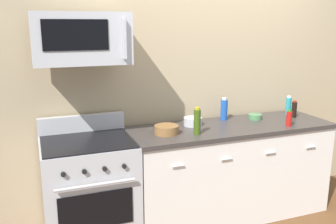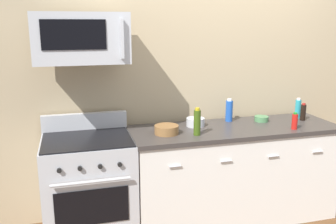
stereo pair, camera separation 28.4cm
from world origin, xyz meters
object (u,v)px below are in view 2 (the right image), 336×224
Objects in this scene: bottle_hot_sauce_red at (295,121)px; bottle_dish_soap at (298,109)px; microwave at (81,38)px; bottle_soy_sauce_dark at (303,112)px; bowl_steel_prep at (195,122)px; bottle_olive_oil at (197,122)px; bowl_green_glaze at (261,119)px; bowl_wooden_salad at (167,129)px; bottle_soda_blue at (229,111)px; range_oven at (90,188)px.

bottle_dish_soap reaches higher than bottle_hot_sauce_red.
bottle_soy_sauce_dark is at bearing -0.03° from microwave.
bottle_dish_soap is at bearing 2.68° from microwave.
bottle_soy_sauce_dark reaches higher than bowl_steel_prep.
bottle_olive_oil is 1.77× the size of bowl_green_glaze.
microwave reaches higher than bowl_wooden_salad.
bottle_soy_sauce_dark is at bearing -93.91° from bottle_dish_soap.
bottle_hot_sauce_red is 1.18m from bowl_wooden_salad.
bowl_steel_prep is (-1.11, 0.08, -0.04)m from bottle_soy_sauce_dark.
bowl_steel_prep reaches higher than bowl_green_glaze.
microwave is 3.29× the size of bottle_soda_blue.
bottle_olive_oil reaches higher than bottle_soda_blue.
microwave is at bearing -175.73° from bowl_steel_prep.
bottle_hot_sauce_red is 0.45m from bottle_dish_soap.
bottle_hot_sauce_red reaches higher than bowl_green_glaze.
range_oven is at bearing -176.00° from bowl_green_glaze.
bottle_olive_oil is at bearing -23.15° from bowl_wooden_salad.
bowl_steel_prep is at bearing 4.27° from microwave.
bottle_hot_sauce_red is at bearing -3.93° from bottle_olive_oil.
bottle_hot_sauce_red is at bearing -8.21° from bowl_wooden_salad.
bottle_dish_soap reaches higher than bowl_green_glaze.
bowl_steel_prep is (-1.12, -0.02, -0.06)m from bottle_dish_soap.
bottle_soy_sauce_dark is 0.82× the size of bowl_wooden_salad.
bottle_soy_sauce_dark reaches higher than range_oven.
bottle_olive_oil is 0.82m from bowl_green_glaze.
range_oven is 1.51m from bottle_soda_blue.
microwave is at bearing 168.16° from bottle_olive_oil.
bottle_dish_soap reaches higher than bowl_wooden_salad.
bottle_hot_sauce_red is 0.62m from bottle_soda_blue.
range_oven is 6.84× the size of bottle_hot_sauce_red.
bowl_green_glaze is (0.31, -0.09, -0.08)m from bottle_soda_blue.
bowl_wooden_salad is (0.68, -0.05, 0.49)m from range_oven.
bottle_soy_sauce_dark is at bearing 9.26° from bottle_olive_oil.
bottle_dish_soap is 0.43m from bowl_green_glaze.
microwave reaches higher than bottle_olive_oil.
bottle_olive_oil is 1.41× the size of bowl_steel_prep.
bottle_dish_soap is 0.74m from bottle_soda_blue.
bottle_soda_blue reaches higher than bowl_wooden_salad.
microwave is 1.88m from bowl_green_glaze.
bottle_soda_blue is at bearing 137.60° from bottle_hot_sauce_red.
bottle_soy_sauce_dark is (2.12, -0.00, -0.75)m from microwave.
range_oven is 1.28m from microwave.
bottle_dish_soap is 1.51× the size of bowl_green_glaze.
bottle_dish_soap is 1.46m from bowl_wooden_salad.
bowl_green_glaze is (0.69, -0.00, -0.01)m from bowl_steel_prep.
bowl_steel_prep is (0.08, 0.27, -0.07)m from bottle_olive_oil.
bowl_wooden_salad is at bearing -176.46° from bottle_soy_sauce_dark.
bottle_hot_sauce_red is (1.85, -0.21, 0.53)m from range_oven.
bottle_hot_sauce_red is 0.91× the size of bowl_steel_prep.
range_oven is at bearing -171.55° from bottle_soda_blue.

